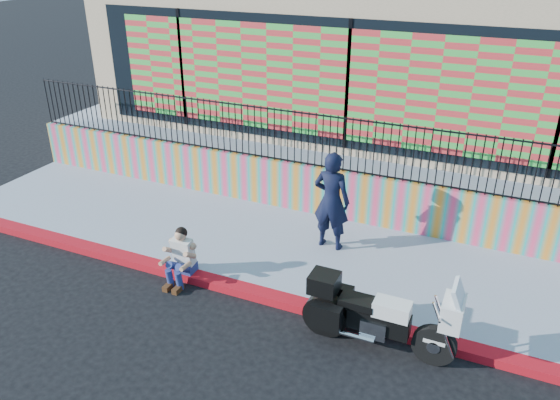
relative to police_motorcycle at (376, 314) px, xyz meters
The scene contains 10 objects.
ground 2.15m from the police_motorcycle, 168.65° to the left, with size 90.00×90.00×0.00m, color black.
red_curb 2.13m from the police_motorcycle, 168.65° to the left, with size 16.00×0.30×0.15m, color #A60B23.
sidewalk 2.93m from the police_motorcycle, 134.52° to the left, with size 16.00×3.00×0.15m, color gray.
mural_wall 4.18m from the police_motorcycle, 118.94° to the left, with size 16.00×0.20×1.10m, color #ED3E6A.
metal_fence 4.36m from the police_motorcycle, 118.94° to the left, with size 15.80×0.04×1.20m, color black, non-canonical shape.
elevated_platform 8.99m from the police_motorcycle, 103.00° to the left, with size 16.00×10.00×1.25m, color gray.
storefront_building 9.16m from the police_motorcycle, 103.32° to the left, with size 14.00×8.06×4.00m.
police_motorcycle is the anchor object (origin of this frame).
police_officer 2.90m from the police_motorcycle, 123.39° to the left, with size 0.73×0.48×2.00m, color black.
seated_man 3.71m from the police_motorcycle, behind, with size 0.54×0.71×1.06m.
Camera 1 is at (3.40, -7.08, 5.75)m, focal length 35.00 mm.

